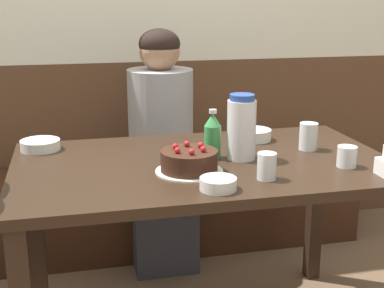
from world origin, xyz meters
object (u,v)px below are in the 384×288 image
object	(u,v)px
birthday_cake	(189,161)
person_teal_shirt	(161,160)
bowl_soup_white	(254,135)
glass_water_tall	(267,166)
bowl_rice_small	(40,145)
glass_tumbler_short	(347,157)
bowl_side_dish	(218,184)
bench_seat	(164,207)
soju_bottle	(213,135)
water_pitcher	(241,128)
glass_shot_small	(308,136)

from	to	relation	value
birthday_cake	person_teal_shirt	world-z (taller)	person_teal_shirt
bowl_soup_white	person_teal_shirt	xyz separation A→B (m)	(-0.31, 0.42, -0.21)
birthday_cake	glass_water_tall	size ratio (longest dim) A/B	2.60
birthday_cake	bowl_rice_small	world-z (taller)	birthday_cake
glass_tumbler_short	bowl_side_dish	bearing A→B (deg)	-166.51
bench_seat	bowl_rice_small	world-z (taller)	bowl_rice_small
glass_tumbler_short	birthday_cake	bearing A→B (deg)	173.00
soju_bottle	bowl_rice_small	xyz separation A→B (m)	(-0.61, 0.25, -0.06)
water_pitcher	soju_bottle	bearing A→B (deg)	161.71
soju_bottle	glass_shot_small	size ratio (longest dim) A/B	1.73
bowl_soup_white	glass_tumbler_short	distance (m)	0.45
bowl_side_dish	glass_shot_small	bearing A→B (deg)	37.34
bowl_side_dish	water_pitcher	bearing A→B (deg)	60.11
glass_shot_small	water_pitcher	bearing A→B (deg)	-169.05
bowl_rice_small	bowl_soup_white	bearing A→B (deg)	-3.03
bowl_rice_small	bench_seat	bearing A→B (deg)	44.13
person_teal_shirt	bench_seat	bearing A→B (deg)	166.42
glass_water_tall	glass_tumbler_short	size ratio (longest dim) A/B	1.20
water_pitcher	glass_water_tall	world-z (taller)	water_pitcher
person_teal_shirt	birthday_cake	bearing A→B (deg)	-2.73
bowl_soup_white	glass_tumbler_short	bearing A→B (deg)	-64.80
bench_seat	glass_tumbler_short	world-z (taller)	glass_tumbler_short
water_pitcher	bowl_side_dish	size ratio (longest dim) A/B	2.08
bench_seat	bowl_side_dish	bearing A→B (deg)	-91.57
bench_seat	glass_shot_small	distance (m)	1.05
soju_bottle	person_teal_shirt	xyz separation A→B (m)	(-0.08, 0.63, -0.27)
bench_seat	soju_bottle	distance (m)	1.00
glass_water_tall	person_teal_shirt	size ratio (longest dim) A/B	0.08
birthday_cake	person_teal_shirt	distance (m)	0.80
bowl_soup_white	soju_bottle	bearing A→B (deg)	-138.50
water_pitcher	birthday_cake	bearing A→B (deg)	-153.56
bench_seat	water_pitcher	distance (m)	1.05
glass_water_tall	person_teal_shirt	distance (m)	0.94
water_pitcher	person_teal_shirt	distance (m)	0.75
bowl_rice_small	glass_tumbler_short	bearing A→B (deg)	-23.66
glass_shot_small	birthday_cake	bearing A→B (deg)	-162.07
bench_seat	bowl_side_dish	size ratio (longest dim) A/B	18.24
glass_shot_small	bowl_side_dish	bearing A→B (deg)	-142.66
water_pitcher	bowl_soup_white	size ratio (longest dim) A/B	1.65
bowl_rice_small	glass_water_tall	xyz separation A→B (m)	(0.72, -0.51, 0.02)
water_pitcher	glass_shot_small	world-z (taller)	water_pitcher
birthday_cake	bowl_soup_white	world-z (taller)	birthday_cake
birthday_cake	glass_tumbler_short	xyz separation A→B (m)	(0.54, -0.07, -0.00)
birthday_cake	glass_shot_small	xyz separation A→B (m)	(0.50, 0.16, 0.01)
bench_seat	birthday_cake	size ratio (longest dim) A/B	9.09
glass_shot_small	bowl_rice_small	bearing A→B (deg)	167.34
bench_seat	glass_tumbler_short	xyz separation A→B (m)	(0.46, -1.01, 0.55)
bowl_soup_white	bowl_side_dish	bearing A→B (deg)	-119.61
bench_seat	bowl_rice_small	size ratio (longest dim) A/B	13.80
bench_seat	glass_shot_small	size ratio (longest dim) A/B	19.94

